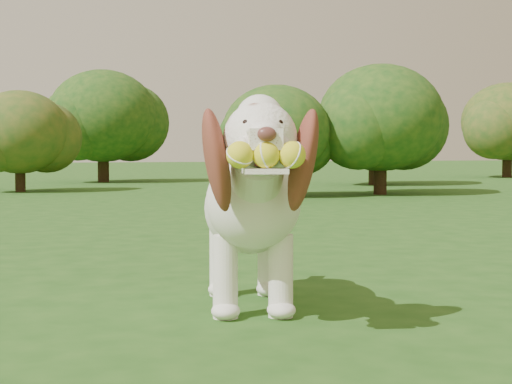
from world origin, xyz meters
name	(u,v)px	position (x,y,z in m)	size (l,w,h in m)	color
ground	(388,333)	(0.00, 0.00, 0.00)	(80.00, 80.00, 0.00)	#1F4A15
dog	(250,200)	(-0.30, 0.51, 0.42)	(0.62, 1.21, 0.79)	white
shrub_f	(375,117)	(5.62, 10.14, 1.22)	(2.00, 2.00, 2.08)	#382314
shrub_d	(381,118)	(4.16, 7.37, 1.07)	(1.76, 1.76, 1.82)	#382314
shrub_h	(508,122)	(10.46, 12.59, 1.28)	(2.10, 2.10, 2.18)	#382314
shrub_i	(103,116)	(1.27, 13.07, 1.29)	(2.11, 2.11, 2.19)	#382314
shrub_b	(20,132)	(-0.50, 9.88, 0.89)	(1.46, 1.46, 1.51)	#382314
shrub_c	(276,131)	(2.59, 7.36, 0.87)	(1.43, 1.43, 1.48)	#382314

